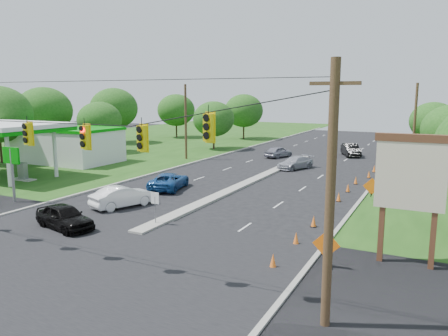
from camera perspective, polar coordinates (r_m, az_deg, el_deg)
The scene contains 41 objects.
ground at distance 22.65m, azimuth -17.89°, elevation -11.17°, with size 160.00×160.00×0.00m, color black.
grass_left at distance 57.58m, azimuth -25.43°, elevation 0.87°, with size 40.00×160.00×0.06m, color #1E4714.
cross_street at distance 22.65m, azimuth -17.89°, elevation -11.17°, with size 160.00×14.00×0.02m, color black.
curb_left at distance 52.11m, azimuth -2.70°, elevation 0.98°, with size 0.25×110.00×0.16m, color gray.
curb_right at distance 45.89m, azimuth 19.90°, elevation -0.79°, with size 0.25×110.00×0.16m, color gray.
median at distance 39.76m, azimuth 3.69°, elevation -1.77°, with size 1.00×34.00×0.18m, color gray.
median_sign at distance 26.59m, azimuth -8.99°, elevation -4.40°, with size 0.55×0.06×2.05m.
signal_span at distance 20.78m, azimuth -20.62°, elevation 1.02°, with size 25.60×0.32×9.00m.
utility_pole_far_left at distance 52.84m, azimuth -5.02°, elevation 5.98°, with size 0.28×0.28×9.00m, color #422D1C.
utility_pole_far_right at distance 50.11m, azimuth 23.62°, elevation 5.01°, with size 0.28×0.28×9.00m, color #422D1C.
gas_station at distance 52.59m, azimuth -21.13°, elevation 3.24°, with size 18.40×19.70×5.20m.
pylon_sign at distance 21.50m, azimuth 24.03°, elevation -1.56°, with size 5.90×2.30×6.12m.
cone_0 at distance 20.49m, azimuth 6.42°, elevation -11.94°, with size 0.32×0.32×0.70m, color orange.
cone_1 at distance 23.62m, azimuth 9.39°, elevation -9.04°, with size 0.32×0.32×0.70m, color orange.
cone_2 at distance 26.83m, azimuth 11.63°, elevation -6.82°, with size 0.32×0.32×0.70m, color orange.
cone_3 at distance 30.11m, azimuth 13.37°, elevation -5.06°, with size 0.32×0.32×0.70m, color orange.
cone_4 at distance 33.44m, azimuth 14.76°, elevation -3.66°, with size 0.32×0.32×0.70m, color orange.
cone_5 at distance 36.79m, azimuth 15.89°, elevation -2.50°, with size 0.32×0.32×0.70m, color orange.
cone_6 at distance 40.18m, azimuth 16.83°, elevation -1.54°, with size 0.32×0.32×0.70m, color orange.
cone_7 at distance 43.49m, azimuth 18.40°, elevation -0.79°, with size 0.32×0.32×0.70m, color orange.
cone_8 at distance 46.91m, azimuth 19.03°, elevation -0.09°, with size 0.32×0.32×0.70m, color orange.
cone_9 at distance 50.34m, azimuth 19.56°, elevation 0.52°, with size 0.32×0.32×0.70m, color orange.
cone_10 at distance 53.79m, azimuth 20.03°, elevation 1.05°, with size 0.32×0.32×0.70m, color orange.
cone_11 at distance 57.23m, azimuth 20.45°, elevation 1.51°, with size 0.32×0.32×0.70m, color orange.
cone_12 at distance 60.69m, azimuth 20.81°, elevation 1.92°, with size 0.32×0.32×0.70m, color orange.
work_sign_0 at distance 20.57m, azimuth 13.19°, elevation -9.85°, with size 1.27×0.58×1.37m.
work_sign_1 at distance 33.90m, azimuth 18.74°, elevation -2.39°, with size 1.27×0.58×1.37m.
work_sign_2 at distance 47.62m, azimuth 21.10°, elevation 0.83°, with size 1.27×0.58×1.37m.
tree_2 at distance 60.99m, azimuth -15.96°, elevation 5.98°, with size 5.88×5.88×6.86m.
tree_3 at distance 72.39m, azimuth -14.17°, elevation 7.57°, with size 7.56×7.56×8.82m.
tree_4 at distance 79.66m, azimuth -6.27°, elevation 7.52°, with size 6.72×6.72×7.84m.
tree_5 at distance 62.26m, azimuth -1.36°, elevation 6.42°, with size 5.88×5.88×6.86m.
tree_6 at distance 76.59m, azimuth 2.60°, elevation 7.49°, with size 6.72×6.72×7.84m.
tree_12 at distance 63.04m, azimuth 25.64°, elevation 5.51°, with size 5.88×5.88×6.86m.
tree_14 at distance 65.26m, azimuth -22.44°, elevation 6.94°, with size 7.56×7.56×8.82m.
black_sedan at distance 27.46m, azimuth -20.11°, elevation -6.00°, with size 1.74×4.32×1.47m, color black.
white_sedan at distance 31.51m, azimuth -13.08°, elevation -3.66°, with size 1.58×4.54×1.50m, color white.
blue_pickup at distance 36.73m, azimuth -7.18°, elevation -1.68°, with size 2.30×4.99×1.39m, color #1A498C.
silver_car_far at distance 46.81m, azimuth 9.26°, elevation 0.69°, with size 1.86×4.58×1.33m, color #9798A4.
silver_car_oncoming at distance 55.07m, azimuth 7.12°, elevation 2.12°, with size 1.66×4.14×1.41m, color gray.
dark_car_receding at distance 58.07m, azimuth 16.22°, elevation 2.29°, with size 1.69×4.84×1.59m, color black.
Camera 1 is at (15.09, -14.93, 7.88)m, focal length 35.00 mm.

